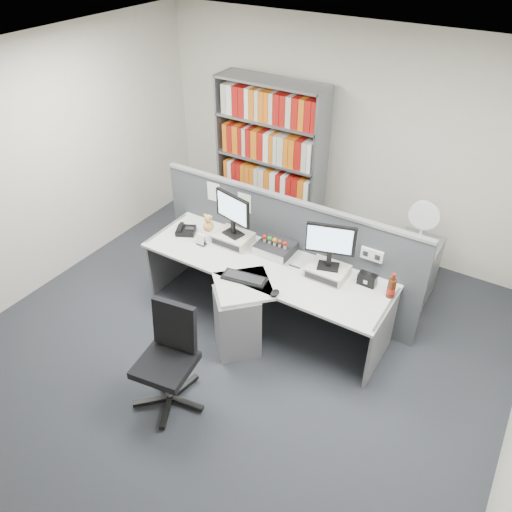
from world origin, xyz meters
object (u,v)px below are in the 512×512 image
Objects in this scene: monitor_left at (233,211)px; keyboard at (244,278)px; monitor_right at (331,243)px; desktop_pc at (275,248)px; desk at (253,296)px; speaker at (367,279)px; desk_fan at (424,218)px; mouse at (275,293)px; filing_cabinet at (412,271)px; office_chair at (169,355)px; desk_phone at (185,230)px; shelving_unit at (270,161)px; desk_calendar at (201,240)px; cola_bottle at (391,288)px.

monitor_left is 0.75m from keyboard.
monitor_right is 1.29× the size of desktop_pc.
monitor_right is at bearing 32.02° from desk.
desk_fan is at bearing 77.48° from speaker.
mouse is (-0.29, -0.53, -0.36)m from monitor_right.
filing_cabinet is (1.24, 1.49, -0.38)m from keyboard.
monitor_right is 0.49× the size of office_chair.
mouse is 0.44× the size of desk_phone.
desktop_pc is at bearing 173.07° from monitor_right.
shelving_unit is (-0.88, 1.39, 0.21)m from desktop_pc.
shelving_unit is at bearing 113.92° from keyboard.
desk is 0.83m from desk_calendar.
desk is 3.71× the size of filing_cabinet.
speaker reaches higher than desktop_pc.
monitor_left is at bearing 38.94° from desk_calendar.
desk is 2.69× the size of office_chair.
monitor_left is 0.24× the size of shelving_unit.
mouse is 0.66× the size of speaker.
cola_bottle is at bearing -87.69° from desk_fan.
desk_fan is at bearing 27.04° from desk_phone.
monitor_left is 0.67× the size of filing_cabinet.
monitor_left is 2.11m from filing_cabinet.
keyboard is 1.76× the size of cola_bottle.
desk is 0.46m from mouse.
desk is 1.35m from cola_bottle.
desk is at bearing -87.85° from desktop_pc.
speaker is 0.33× the size of desk_fan.
cola_bottle reaches higher than mouse.
monitor_right reaches higher than office_chair.
monitor_left is at bearing 102.42° from office_chair.
keyboard is 1.04m from office_chair.
keyboard is 1.98m from filing_cabinet.
desk_phone is at bearing -152.94° from filing_cabinet.
office_chair is at bearing -126.39° from speaker.
mouse is at bearing -118.62° from monitor_right.
desk_phone reaches higher than keyboard.
desk_calendar is at bearing -17.26° from desk_phone.
monitor_left is at bearing 133.13° from keyboard.
filing_cabinet is (2.23, 1.14, -0.40)m from desk_phone.
monitor_left is at bearing -170.70° from desktop_pc.
desk is at bearing 81.83° from office_chair.
cola_bottle is at bearing -2.78° from desktop_pc.
office_chair is (-0.14, -1.56, -0.25)m from desktop_pc.
office_chair is at bearing -95.16° from desktop_pc.
speaker is at bearing -102.52° from desk_fan.
cola_bottle is at bearing 47.04° from office_chair.
filing_cabinet is at bearing 50.35° from keyboard.
desk_calendar is at bearing 167.25° from desk.
speaker is at bearing -0.23° from desktop_pc.
cola_bottle is at bearing 30.63° from mouse.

